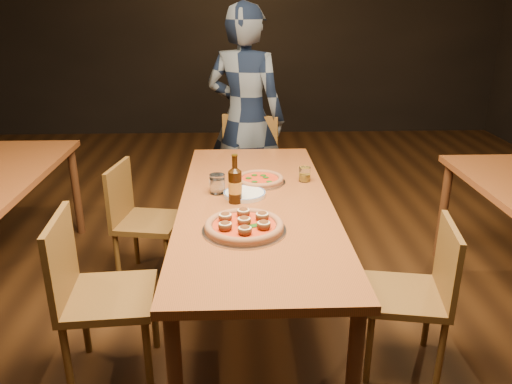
{
  "coord_description": "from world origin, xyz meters",
  "views": [
    {
      "loc": [
        -0.09,
        -2.46,
        1.74
      ],
      "look_at": [
        0.0,
        -0.05,
        0.82
      ],
      "focal_mm": 35.0,
      "sensor_mm": 36.0,
      "label": 1
    }
  ],
  "objects_px": {
    "table_main": "(256,213)",
    "amber_glass": "(305,174)",
    "water_glass": "(217,184)",
    "diner": "(246,119)",
    "chair_main_nw": "(109,295)",
    "chair_main_e": "(404,294)",
    "pizza_meatball": "(244,226)",
    "chair_main_sw": "(148,221)",
    "pizza_margherita": "(260,179)",
    "plate_stack": "(245,194)",
    "beer_bottle": "(235,186)",
    "chair_end": "(244,177)"
  },
  "relations": [
    {
      "from": "beer_bottle",
      "to": "pizza_margherita",
      "type": "bearing_deg",
      "value": 64.52
    },
    {
      "from": "pizza_meatball",
      "to": "plate_stack",
      "type": "height_order",
      "value": "pizza_meatball"
    },
    {
      "from": "water_glass",
      "to": "chair_end",
      "type": "bearing_deg",
      "value": 81.33
    },
    {
      "from": "chair_main_e",
      "to": "beer_bottle",
      "type": "relative_size",
      "value": 3.21
    },
    {
      "from": "chair_main_nw",
      "to": "amber_glass",
      "type": "relative_size",
      "value": 10.48
    },
    {
      "from": "plate_stack",
      "to": "water_glass",
      "type": "relative_size",
      "value": 2.15
    },
    {
      "from": "chair_end",
      "to": "beer_bottle",
      "type": "xyz_separation_m",
      "value": [
        -0.06,
        -1.2,
        0.36
      ]
    },
    {
      "from": "chair_main_e",
      "to": "pizza_meatball",
      "type": "relative_size",
      "value": 2.1
    },
    {
      "from": "chair_main_nw",
      "to": "chair_main_e",
      "type": "distance_m",
      "value": 1.42
    },
    {
      "from": "pizza_margherita",
      "to": "amber_glass",
      "type": "xyz_separation_m",
      "value": [
        0.26,
        0.01,
        0.02
      ]
    },
    {
      "from": "chair_main_sw",
      "to": "plate_stack",
      "type": "bearing_deg",
      "value": -115.97
    },
    {
      "from": "chair_main_sw",
      "to": "chair_main_e",
      "type": "bearing_deg",
      "value": -113.9
    },
    {
      "from": "pizza_meatball",
      "to": "diner",
      "type": "relative_size",
      "value": 0.22
    },
    {
      "from": "pizza_meatball",
      "to": "water_glass",
      "type": "bearing_deg",
      "value": 105.75
    },
    {
      "from": "pizza_margherita",
      "to": "beer_bottle",
      "type": "distance_m",
      "value": 0.34
    },
    {
      "from": "chair_main_e",
      "to": "pizza_margherita",
      "type": "relative_size",
      "value": 2.76
    },
    {
      "from": "pizza_margherita",
      "to": "beer_bottle",
      "type": "bearing_deg",
      "value": -115.48
    },
    {
      "from": "water_glass",
      "to": "diner",
      "type": "distance_m",
      "value": 1.3
    },
    {
      "from": "plate_stack",
      "to": "beer_bottle",
      "type": "height_order",
      "value": "beer_bottle"
    },
    {
      "from": "pizza_meatball",
      "to": "beer_bottle",
      "type": "bearing_deg",
      "value": 96.62
    },
    {
      "from": "beer_bottle",
      "to": "diner",
      "type": "xyz_separation_m",
      "value": [
        0.08,
        1.43,
        0.03
      ]
    },
    {
      "from": "chair_main_e",
      "to": "beer_bottle",
      "type": "bearing_deg",
      "value": -104.99
    },
    {
      "from": "table_main",
      "to": "amber_glass",
      "type": "bearing_deg",
      "value": 45.39
    },
    {
      "from": "beer_bottle",
      "to": "chair_main_nw",
      "type": "bearing_deg",
      "value": -146.43
    },
    {
      "from": "chair_main_sw",
      "to": "pizza_margherita",
      "type": "relative_size",
      "value": 2.76
    },
    {
      "from": "amber_glass",
      "to": "diner",
      "type": "bearing_deg",
      "value": 106.35
    },
    {
      "from": "chair_end",
      "to": "beer_bottle",
      "type": "relative_size",
      "value": 3.73
    },
    {
      "from": "water_glass",
      "to": "amber_glass",
      "type": "xyz_separation_m",
      "value": [
        0.51,
        0.18,
        -0.01
      ]
    },
    {
      "from": "chair_main_e",
      "to": "chair_end",
      "type": "xyz_separation_m",
      "value": [
        -0.76,
        1.58,
        0.07
      ]
    },
    {
      "from": "water_glass",
      "to": "chair_main_e",
      "type": "bearing_deg",
      "value": -29.74
    },
    {
      "from": "pizza_meatball",
      "to": "diner",
      "type": "xyz_separation_m",
      "value": [
        0.04,
        1.78,
        0.1
      ]
    },
    {
      "from": "table_main",
      "to": "amber_glass",
      "type": "xyz_separation_m",
      "value": [
        0.3,
        0.3,
        0.11
      ]
    },
    {
      "from": "pizza_margherita",
      "to": "chair_end",
      "type": "bearing_deg",
      "value": 95.21
    },
    {
      "from": "chair_main_e",
      "to": "plate_stack",
      "type": "relative_size",
      "value": 3.57
    },
    {
      "from": "beer_bottle",
      "to": "amber_glass",
      "type": "height_order",
      "value": "beer_bottle"
    },
    {
      "from": "chair_main_nw",
      "to": "plate_stack",
      "type": "relative_size",
      "value": 3.87
    },
    {
      "from": "table_main",
      "to": "diner",
      "type": "distance_m",
      "value": 1.43
    },
    {
      "from": "water_glass",
      "to": "beer_bottle",
      "type": "bearing_deg",
      "value": -55.01
    },
    {
      "from": "chair_main_e",
      "to": "chair_main_sw",
      "type": "bearing_deg",
      "value": -113.39
    },
    {
      "from": "plate_stack",
      "to": "amber_glass",
      "type": "bearing_deg",
      "value": 32.3
    },
    {
      "from": "pizza_margherita",
      "to": "beer_bottle",
      "type": "xyz_separation_m",
      "value": [
        -0.14,
        -0.3,
        0.07
      ]
    },
    {
      "from": "chair_end",
      "to": "pizza_meatball",
      "type": "bearing_deg",
      "value": -75.76
    },
    {
      "from": "table_main",
      "to": "amber_glass",
      "type": "relative_size",
      "value": 23.51
    },
    {
      "from": "chair_main_sw",
      "to": "beer_bottle",
      "type": "relative_size",
      "value": 3.21
    },
    {
      "from": "chair_main_e",
      "to": "chair_end",
      "type": "bearing_deg",
      "value": -144.37
    },
    {
      "from": "chair_main_e",
      "to": "plate_stack",
      "type": "bearing_deg",
      "value": -111.65
    },
    {
      "from": "chair_end",
      "to": "pizza_margherita",
      "type": "relative_size",
      "value": 3.21
    },
    {
      "from": "table_main",
      "to": "beer_bottle",
      "type": "xyz_separation_m",
      "value": [
        -0.11,
        -0.01,
        0.16
      ]
    },
    {
      "from": "water_glass",
      "to": "plate_stack",
      "type": "bearing_deg",
      "value": -18.13
    },
    {
      "from": "chair_main_nw",
      "to": "chair_main_e",
      "type": "relative_size",
      "value": 1.09
    }
  ]
}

